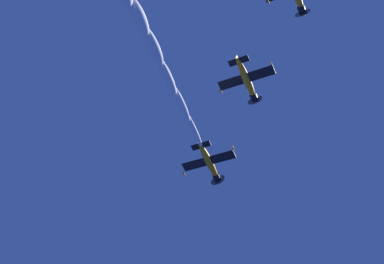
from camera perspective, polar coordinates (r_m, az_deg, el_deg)
airplane_lead at (r=94.34m, az=1.88°, el=-3.33°), size 9.05×8.70×3.56m
airplane_left_wingman at (r=90.50m, az=5.93°, el=5.53°), size 8.99×8.73×3.68m
smoke_trail_lead at (r=85.19m, az=-5.06°, el=10.61°), size 19.65×29.14×3.87m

